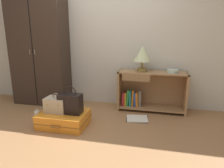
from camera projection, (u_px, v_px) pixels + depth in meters
The scene contains 11 objects.
ground_plane at pixel (78, 138), 2.70m from camera, with size 9.00×9.00×0.00m, color #9E7047.
back_wall at pixel (106, 35), 3.79m from camera, with size 6.40×0.10×2.60m, color beige.
wardrobe at pixel (40, 51), 3.84m from camera, with size 1.04×0.47×2.04m.
bookshelf at pixel (149, 91), 3.62m from camera, with size 1.18×0.38×0.70m.
table_lamp at pixel (142, 55), 3.46m from camera, with size 0.29×0.29×0.44m.
bowl at pixel (173, 71), 3.40m from camera, with size 0.18×0.18×0.06m, color silver.
suitcase_large at pixel (64, 119), 3.06m from camera, with size 0.70×0.55×0.21m.
train_case at pixel (57, 105), 3.04m from camera, with size 0.31×0.24×0.29m.
handbag at pixel (70, 103), 2.98m from camera, with size 0.33×0.19×0.41m.
bottle at pixel (37, 117), 3.14m from camera, with size 0.08×0.08×0.21m.
open_book_on_floor at pixel (137, 119), 3.29m from camera, with size 0.37×0.32×0.02m.
Camera 1 is at (0.98, -2.27, 1.38)m, focal length 32.79 mm.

